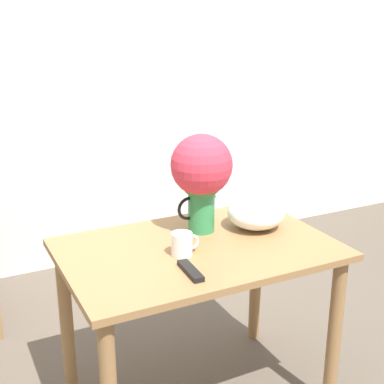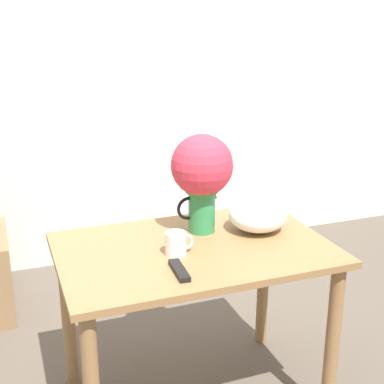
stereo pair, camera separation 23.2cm
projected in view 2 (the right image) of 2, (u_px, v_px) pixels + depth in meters
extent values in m
cube|color=silver|center=(89.00, 77.00, 3.53)|extent=(8.00, 0.05, 2.60)
cube|color=olive|center=(194.00, 250.00, 2.24)|extent=(1.13, 0.74, 0.03)
cylinder|color=olive|center=(332.00, 344.00, 2.25)|extent=(0.06, 0.06, 0.74)
cylinder|color=olive|center=(68.00, 315.00, 2.47)|extent=(0.06, 0.06, 0.74)
cylinder|color=olive|center=(263.00, 279.00, 2.81)|extent=(0.06, 0.06, 0.74)
cylinder|color=#2D844C|center=(202.00, 209.00, 2.37)|extent=(0.12, 0.12, 0.21)
cone|color=#2D844C|center=(212.00, 192.00, 2.36)|extent=(0.04, 0.04, 0.05)
torus|color=black|center=(188.00, 208.00, 2.34)|extent=(0.11, 0.01, 0.11)
sphere|color=#3D7033|center=(202.00, 176.00, 2.32)|extent=(0.20, 0.20, 0.20)
sphere|color=#CC3347|center=(202.00, 165.00, 2.30)|extent=(0.27, 0.27, 0.27)
cylinder|color=white|center=(176.00, 243.00, 2.15)|extent=(0.09, 0.09, 0.09)
torus|color=white|center=(186.00, 242.00, 2.16)|extent=(0.07, 0.01, 0.07)
ellipsoid|color=white|center=(258.00, 215.00, 2.39)|extent=(0.26, 0.26, 0.14)
cube|color=black|center=(179.00, 270.00, 2.00)|extent=(0.05, 0.17, 0.02)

